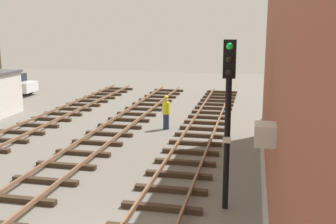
# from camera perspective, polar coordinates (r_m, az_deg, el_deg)

# --- Properties ---
(signal_mast) EXTENTS (0.36, 0.40, 5.13)m
(signal_mast) POSITION_cam_1_polar(r_m,az_deg,el_deg) (11.85, 8.54, 0.93)
(signal_mast) COLOR black
(signal_mast) RESTS_ON ground
(parked_car_white) EXTENTS (4.20, 2.04, 1.76)m
(parked_car_white) POSITION_cam_1_polar(r_m,az_deg,el_deg) (35.16, -21.64, 3.70)
(parked_car_white) COLOR silver
(parked_car_white) RESTS_ON ground
(track_worker_foreground) EXTENTS (0.40, 0.40, 1.87)m
(track_worker_foreground) POSITION_cam_1_polar(r_m,az_deg,el_deg) (21.73, -0.27, -0.07)
(track_worker_foreground) COLOR #262D4C
(track_worker_foreground) RESTS_ON ground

